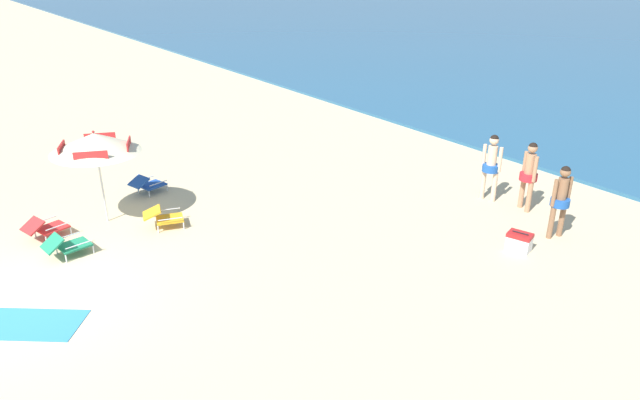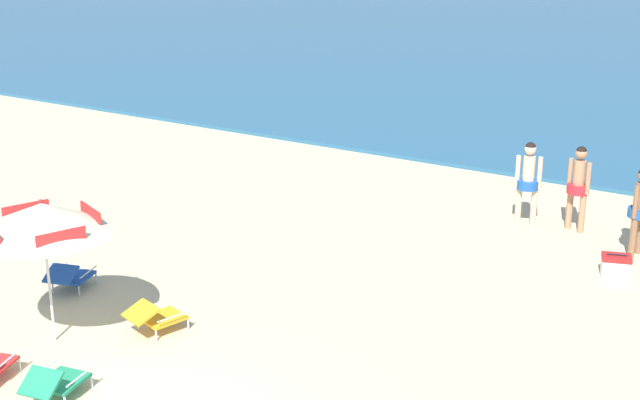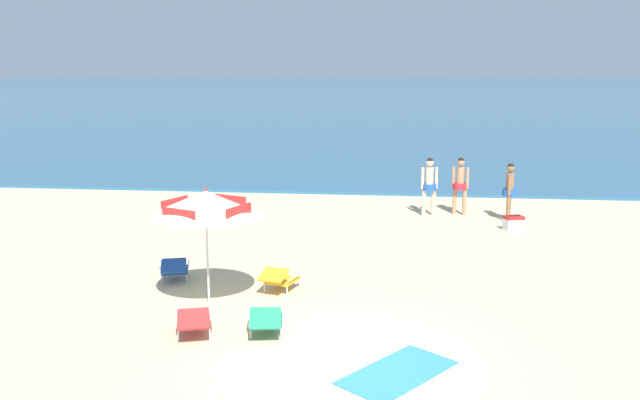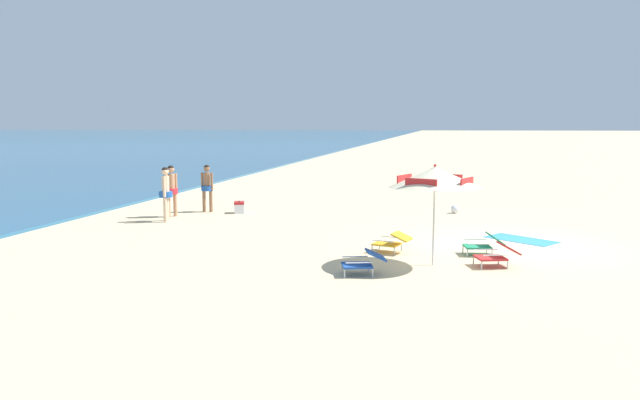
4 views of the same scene
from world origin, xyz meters
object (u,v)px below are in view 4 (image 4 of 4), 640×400
(lounge_chair_facing_sea, at_px, (392,241))
(beach_ball, at_px, (455,209))
(beach_towel, at_px, (521,240))
(person_standing_beside, at_px, (207,185))
(beach_umbrella_striped_main, at_px, (435,177))
(cooler_box, at_px, (239,207))
(lounge_chair_spare_folded, at_px, (484,244))
(lounge_chair_under_umbrella, at_px, (497,254))
(person_wading_in, at_px, (166,190))
(person_standing_near_shore, at_px, (171,187))
(lounge_chair_beside_umbrella, at_px, (364,262))

(lounge_chair_facing_sea, height_order, beach_ball, lounge_chair_facing_sea)
(beach_towel, bearing_deg, person_standing_beside, 72.68)
(beach_umbrella_striped_main, relative_size, beach_ball, 9.49)
(cooler_box, relative_size, beach_ball, 2.01)
(lounge_chair_spare_folded, bearing_deg, beach_towel, -28.00)
(beach_umbrella_striped_main, height_order, cooler_box, beach_umbrella_striped_main)
(beach_umbrella_striped_main, distance_m, lounge_chair_under_umbrella, 2.15)
(lounge_chair_spare_folded, relative_size, beach_ball, 3.38)
(lounge_chair_under_umbrella, bearing_deg, lounge_chair_facing_sea, 67.22)
(person_standing_beside, height_order, beach_towel, person_standing_beside)
(person_wading_in, distance_m, cooler_box, 2.88)
(lounge_chair_facing_sea, xyz_separation_m, person_standing_beside, (5.48, 6.96, 0.69))
(cooler_box, bearing_deg, beach_towel, -109.13)
(person_standing_near_shore, xyz_separation_m, person_standing_beside, (1.33, -0.72, -0.03))
(beach_umbrella_striped_main, relative_size, person_standing_beside, 1.63)
(lounge_chair_facing_sea, bearing_deg, beach_ball, -13.52)
(person_standing_beside, height_order, cooler_box, person_standing_beside)
(person_wading_in, bearing_deg, lounge_chair_beside_umbrella, -127.88)
(lounge_chair_beside_umbrella, height_order, cooler_box, lounge_chair_beside_umbrella)
(lounge_chair_under_umbrella, bearing_deg, person_wading_in, 66.72)
(lounge_chair_beside_umbrella, bearing_deg, cooler_box, 34.93)
(person_standing_near_shore, bearing_deg, person_standing_beside, -28.58)
(lounge_chair_facing_sea, height_order, person_standing_beside, person_standing_beside)
(person_wading_in, xyz_separation_m, beach_ball, (3.66, -9.09, -0.86))
(person_wading_in, bearing_deg, lounge_chair_under_umbrella, -113.28)
(lounge_chair_under_umbrella, xyz_separation_m, lounge_chair_facing_sea, (0.98, 2.33, 0.00))
(lounge_chair_under_umbrella, relative_size, lounge_chair_facing_sea, 1.02)
(lounge_chair_beside_umbrella, xyz_separation_m, beach_towel, (4.53, -3.68, -0.27))
(lounge_chair_spare_folded, bearing_deg, person_wading_in, 72.29)
(beach_towel, bearing_deg, lounge_chair_facing_sea, 125.00)
(person_wading_in, distance_m, beach_ball, 9.84)
(lounge_chair_under_umbrella, bearing_deg, lounge_chair_beside_umbrella, 114.74)
(lounge_chair_under_umbrella, bearing_deg, beach_umbrella_striped_main, 96.05)
(person_standing_near_shore, bearing_deg, beach_towel, -99.65)
(lounge_chair_facing_sea, xyz_separation_m, person_standing_near_shore, (4.15, 7.69, 0.73))
(lounge_chair_under_umbrella, height_order, person_standing_near_shore, person_standing_near_shore)
(lounge_chair_under_umbrella, distance_m, person_wading_in, 10.66)
(lounge_chair_under_umbrella, distance_m, person_standing_near_shore, 11.28)
(beach_towel, bearing_deg, lounge_chair_spare_folded, 152.00)
(lounge_chair_beside_umbrella, bearing_deg, lounge_chair_facing_sea, -10.28)
(beach_umbrella_striped_main, distance_m, person_wading_in, 9.51)
(beach_umbrella_striped_main, height_order, beach_towel, beach_umbrella_striped_main)
(lounge_chair_spare_folded, distance_m, person_standing_near_shore, 10.63)
(lounge_chair_spare_folded, height_order, person_standing_near_shore, person_standing_near_shore)
(cooler_box, bearing_deg, person_standing_near_shore, 123.42)
(beach_umbrella_striped_main, xyz_separation_m, beach_towel, (3.41, -2.29, -1.93))
(beach_umbrella_striped_main, distance_m, person_standing_near_shore, 10.19)
(lounge_chair_beside_umbrella, bearing_deg, person_standing_beside, 40.32)
(person_standing_beside, bearing_deg, lounge_chair_under_umbrella, -124.80)
(lounge_chair_beside_umbrella, relative_size, person_standing_beside, 0.59)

